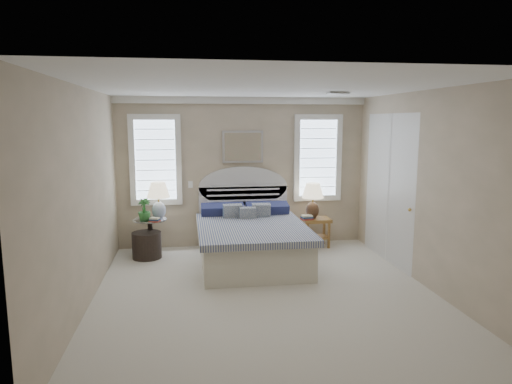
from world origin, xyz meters
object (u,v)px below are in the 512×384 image
object	(u,v)px
side_table_left	(150,233)
floor_pot	(147,245)
nightstand_right	(316,226)
lamp_right	(313,197)
bed	(251,238)
lamp_left	(158,196)

from	to	relation	value
side_table_left	floor_pot	size ratio (longest dim) A/B	1.30
nightstand_right	lamp_right	size ratio (longest dim) A/B	0.82
bed	floor_pot	bearing A→B (deg)	165.87
bed	lamp_left	world-z (taller)	bed
bed	side_table_left	bearing A→B (deg)	160.26
lamp_left	lamp_right	distance (m)	2.74
nightstand_right	lamp_right	world-z (taller)	lamp_right
bed	lamp_left	bearing A→B (deg)	157.23
lamp_right	lamp_left	bearing A→B (deg)	-178.03
floor_pot	lamp_right	distance (m)	3.04
bed	lamp_right	world-z (taller)	bed
side_table_left	lamp_left	size ratio (longest dim) A/B	1.00
floor_pot	lamp_left	size ratio (longest dim) A/B	0.77
bed	nightstand_right	bearing A→B (deg)	28.03
nightstand_right	floor_pot	world-z (taller)	nightstand_right
bed	side_table_left	distance (m)	1.75
side_table_left	bed	bearing A→B (deg)	-19.74
side_table_left	lamp_left	xyz separation A→B (m)	(0.15, 0.04, 0.63)
bed	floor_pot	distance (m)	1.76
lamp_left	lamp_right	bearing A→B (deg)	1.97
side_table_left	lamp_left	world-z (taller)	lamp_left
floor_pot	lamp_left	world-z (taller)	lamp_left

